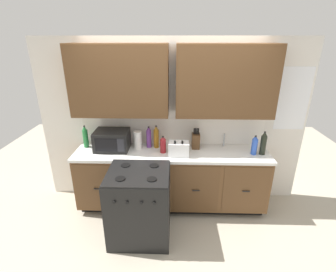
{
  "coord_description": "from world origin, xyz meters",
  "views": [
    {
      "loc": [
        0.04,
        -2.93,
        2.45
      ],
      "look_at": [
        -0.05,
        0.27,
        1.17
      ],
      "focal_mm": 26.79,
      "sensor_mm": 36.0,
      "label": 1
    }
  ],
  "objects_px": {
    "stove_range": "(140,205)",
    "bottle_amber": "(156,137)",
    "bottle_dark": "(263,143)",
    "toaster": "(179,149)",
    "bottle_blue": "(255,145)",
    "knife_block": "(196,141)",
    "bottle_red": "(163,145)",
    "paper_towel_roll": "(138,140)",
    "bottle_green": "(85,137)",
    "bottle_violet": "(149,137)",
    "microwave": "(112,140)"
  },
  "relations": [
    {
      "from": "microwave",
      "to": "bottle_blue",
      "type": "distance_m",
      "value": 2.0
    },
    {
      "from": "microwave",
      "to": "bottle_green",
      "type": "bearing_deg",
      "value": 171.15
    },
    {
      "from": "bottle_dark",
      "to": "bottle_blue",
      "type": "bearing_deg",
      "value": -177.83
    },
    {
      "from": "stove_range",
      "to": "microwave",
      "type": "distance_m",
      "value": 1.02
    },
    {
      "from": "bottle_green",
      "to": "bottle_red",
      "type": "xyz_separation_m",
      "value": [
        1.14,
        -0.16,
        -0.04
      ]
    },
    {
      "from": "bottle_violet",
      "to": "bottle_dark",
      "type": "distance_m",
      "value": 1.61
    },
    {
      "from": "bottle_green",
      "to": "bottle_red",
      "type": "bearing_deg",
      "value": -7.75
    },
    {
      "from": "microwave",
      "to": "bottle_green",
      "type": "height_order",
      "value": "bottle_green"
    },
    {
      "from": "bottle_dark",
      "to": "bottle_red",
      "type": "height_order",
      "value": "bottle_dark"
    },
    {
      "from": "bottle_green",
      "to": "bottle_red",
      "type": "distance_m",
      "value": 1.16
    },
    {
      "from": "microwave",
      "to": "knife_block",
      "type": "height_order",
      "value": "knife_block"
    },
    {
      "from": "bottle_violet",
      "to": "bottle_red",
      "type": "xyz_separation_m",
      "value": [
        0.22,
        -0.18,
        -0.04
      ]
    },
    {
      "from": "paper_towel_roll",
      "to": "microwave",
      "type": "bearing_deg",
      "value": -173.16
    },
    {
      "from": "bottle_red",
      "to": "bottle_dark",
      "type": "bearing_deg",
      "value": -0.62
    },
    {
      "from": "bottle_dark",
      "to": "bottle_green",
      "type": "distance_m",
      "value": 2.53
    },
    {
      "from": "microwave",
      "to": "paper_towel_roll",
      "type": "xyz_separation_m",
      "value": [
        0.36,
        0.04,
        -0.01
      ]
    },
    {
      "from": "stove_range",
      "to": "toaster",
      "type": "distance_m",
      "value": 0.9
    },
    {
      "from": "microwave",
      "to": "bottle_blue",
      "type": "bearing_deg",
      "value": -3.21
    },
    {
      "from": "bottle_amber",
      "to": "microwave",
      "type": "bearing_deg",
      "value": -172.66
    },
    {
      "from": "bottle_amber",
      "to": "bottle_dark",
      "type": "bearing_deg",
      "value": -7.24
    },
    {
      "from": "toaster",
      "to": "bottle_blue",
      "type": "bearing_deg",
      "value": 3.36
    },
    {
      "from": "stove_range",
      "to": "bottle_amber",
      "type": "xyz_separation_m",
      "value": [
        0.16,
        0.78,
        0.61
      ]
    },
    {
      "from": "bottle_dark",
      "to": "knife_block",
      "type": "bearing_deg",
      "value": 168.77
    },
    {
      "from": "bottle_amber",
      "to": "toaster",
      "type": "bearing_deg",
      "value": -38.12
    },
    {
      "from": "paper_towel_roll",
      "to": "bottle_blue",
      "type": "bearing_deg",
      "value": -5.43
    },
    {
      "from": "stove_range",
      "to": "bottle_dark",
      "type": "distance_m",
      "value": 1.86
    },
    {
      "from": "bottle_red",
      "to": "bottle_blue",
      "type": "bearing_deg",
      "value": -0.88
    },
    {
      "from": "paper_towel_roll",
      "to": "bottle_blue",
      "type": "xyz_separation_m",
      "value": [
        1.64,
        -0.16,
        0.0
      ]
    },
    {
      "from": "stove_range",
      "to": "bottle_green",
      "type": "distance_m",
      "value": 1.31
    },
    {
      "from": "bottle_violet",
      "to": "bottle_green",
      "type": "relative_size",
      "value": 0.96
    },
    {
      "from": "bottle_blue",
      "to": "stove_range",
      "type": "bearing_deg",
      "value": -159.23
    },
    {
      "from": "knife_block",
      "to": "bottle_amber",
      "type": "relative_size",
      "value": 0.92
    },
    {
      "from": "paper_towel_roll",
      "to": "bottle_red",
      "type": "height_order",
      "value": "paper_towel_roll"
    },
    {
      "from": "bottle_green",
      "to": "bottle_violet",
      "type": "bearing_deg",
      "value": 1.52
    },
    {
      "from": "bottle_amber",
      "to": "bottle_green",
      "type": "relative_size",
      "value": 1.01
    },
    {
      "from": "knife_block",
      "to": "bottle_dark",
      "type": "height_order",
      "value": "bottle_dark"
    },
    {
      "from": "bottle_violet",
      "to": "knife_block",
      "type": "bearing_deg",
      "value": -1.23
    },
    {
      "from": "knife_block",
      "to": "bottle_red",
      "type": "xyz_separation_m",
      "value": [
        -0.47,
        -0.17,
        0.0
      ]
    },
    {
      "from": "bottle_blue",
      "to": "bottle_violet",
      "type": "bearing_deg",
      "value": 172.29
    },
    {
      "from": "paper_towel_roll",
      "to": "bottle_amber",
      "type": "xyz_separation_m",
      "value": [
        0.27,
        0.04,
        0.03
      ]
    },
    {
      "from": "knife_block",
      "to": "bottle_blue",
      "type": "relative_size",
      "value": 1.12
    },
    {
      "from": "toaster",
      "to": "microwave",
      "type": "bearing_deg",
      "value": 169.72
    },
    {
      "from": "bottle_amber",
      "to": "paper_towel_roll",
      "type": "bearing_deg",
      "value": -171.98
    },
    {
      "from": "stove_range",
      "to": "microwave",
      "type": "bearing_deg",
      "value": 123.94
    },
    {
      "from": "microwave",
      "to": "knife_block",
      "type": "xyz_separation_m",
      "value": [
        1.21,
        0.07,
        -0.02
      ]
    },
    {
      "from": "bottle_amber",
      "to": "bottle_green",
      "type": "distance_m",
      "value": 1.04
    },
    {
      "from": "microwave",
      "to": "bottle_red",
      "type": "height_order",
      "value": "microwave"
    },
    {
      "from": "bottle_green",
      "to": "bottle_blue",
      "type": "bearing_deg",
      "value": -4.17
    },
    {
      "from": "toaster",
      "to": "bottle_amber",
      "type": "distance_m",
      "value": 0.42
    },
    {
      "from": "toaster",
      "to": "bottle_dark",
      "type": "xyz_separation_m",
      "value": [
        1.16,
        0.07,
        0.07
      ]
    }
  ]
}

